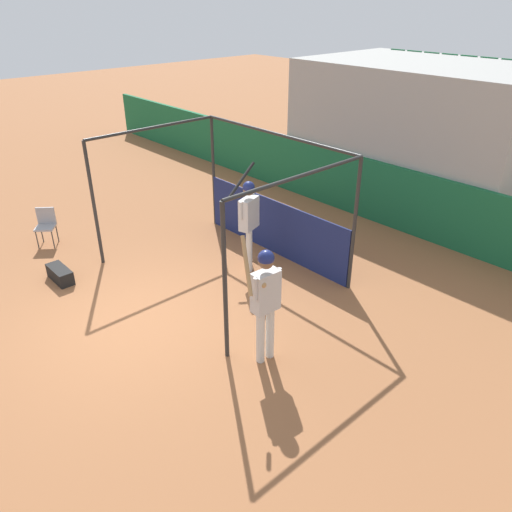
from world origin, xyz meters
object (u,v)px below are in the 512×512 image
Objects in this scene: player_waiting at (265,296)px; folding_chair at (46,223)px; player_batter at (249,216)px; equipment_bag at (60,274)px.

player_waiting reaches higher than folding_chair.
equipment_bag is (-2.11, -3.11, -1.01)m from player_batter.
folding_chair is (-3.89, -2.61, -0.64)m from player_batter.
equipment_bag is at bearing -69.84° from player_waiting.
player_waiting is 2.54× the size of folding_chair.
player_batter is at bearing 55.86° from equipment_bag.
equipment_bag is (1.78, -0.50, -0.38)m from folding_chair.
folding_chair is (-6.23, -0.85, -0.64)m from player_waiting.
player_batter is 3.89m from equipment_bag.
equipment_bag is at bearing 127.51° from player_batter.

